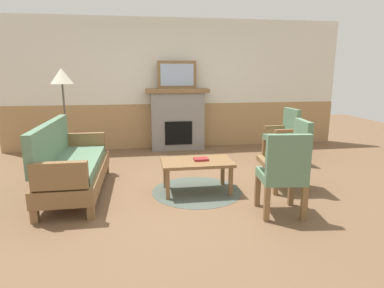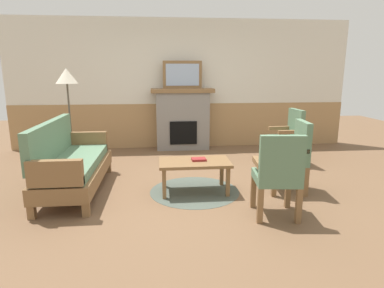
% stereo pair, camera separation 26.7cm
% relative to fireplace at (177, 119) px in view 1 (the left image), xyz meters
% --- Properties ---
extents(ground_plane, '(14.00, 14.00, 0.00)m').
position_rel_fireplace_xyz_m(ground_plane, '(0.00, -2.35, -0.65)').
color(ground_plane, brown).
extents(wall_back, '(7.20, 0.14, 2.70)m').
position_rel_fireplace_xyz_m(wall_back, '(0.00, 0.25, 0.66)').
color(wall_back, silver).
rests_on(wall_back, ground_plane).
extents(fireplace, '(1.30, 0.44, 1.28)m').
position_rel_fireplace_xyz_m(fireplace, '(0.00, 0.00, 0.00)').
color(fireplace, gray).
rests_on(fireplace, ground_plane).
extents(framed_picture, '(0.80, 0.04, 0.56)m').
position_rel_fireplace_xyz_m(framed_picture, '(0.00, 0.00, 0.91)').
color(framed_picture, brown).
rests_on(framed_picture, fireplace).
extents(couch, '(0.70, 1.80, 0.98)m').
position_rel_fireplace_xyz_m(couch, '(-1.69, -2.38, -0.26)').
color(couch, brown).
rests_on(couch, ground_plane).
extents(coffee_table, '(0.96, 0.56, 0.44)m').
position_rel_fireplace_xyz_m(coffee_table, '(-0.02, -2.56, -0.27)').
color(coffee_table, brown).
rests_on(coffee_table, ground_plane).
extents(round_rug, '(1.24, 1.24, 0.01)m').
position_rel_fireplace_xyz_m(round_rug, '(-0.02, -2.56, -0.65)').
color(round_rug, '#4C564C').
rests_on(round_rug, ground_plane).
extents(book_on_table, '(0.20, 0.16, 0.03)m').
position_rel_fireplace_xyz_m(book_on_table, '(0.04, -2.54, -0.20)').
color(book_on_table, maroon).
rests_on(book_on_table, coffee_table).
extents(armchair_near_fireplace, '(0.51, 0.51, 0.98)m').
position_rel_fireplace_xyz_m(armchair_near_fireplace, '(1.79, -1.34, -0.11)').
color(armchair_near_fireplace, brown).
rests_on(armchair_near_fireplace, ground_plane).
extents(armchair_by_window_left, '(0.52, 0.52, 0.98)m').
position_rel_fireplace_xyz_m(armchair_by_window_left, '(1.31, -2.65, -0.11)').
color(armchair_by_window_left, brown).
rests_on(armchair_by_window_left, ground_plane).
extents(armchair_front_left, '(0.53, 0.53, 0.98)m').
position_rel_fireplace_xyz_m(armchair_front_left, '(0.82, -3.46, -0.11)').
color(armchair_front_left, brown).
rests_on(armchair_front_left, ground_plane).
extents(floor_lamp_by_couch, '(0.36, 0.36, 1.68)m').
position_rel_fireplace_xyz_m(floor_lamp_by_couch, '(-2.01, -1.11, 0.80)').
color(floor_lamp_by_couch, '#332D28').
rests_on(floor_lamp_by_couch, ground_plane).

